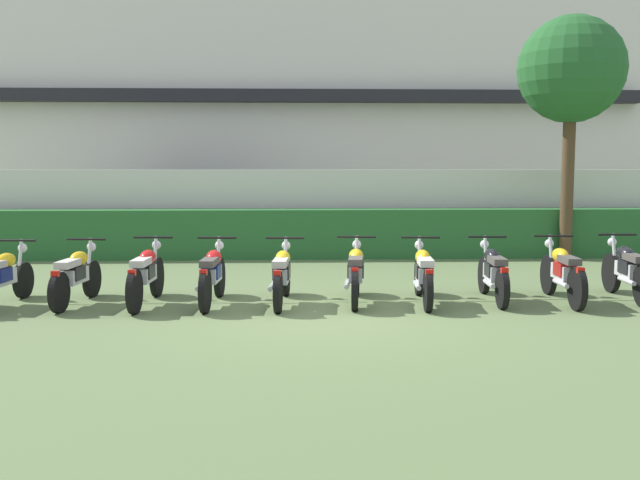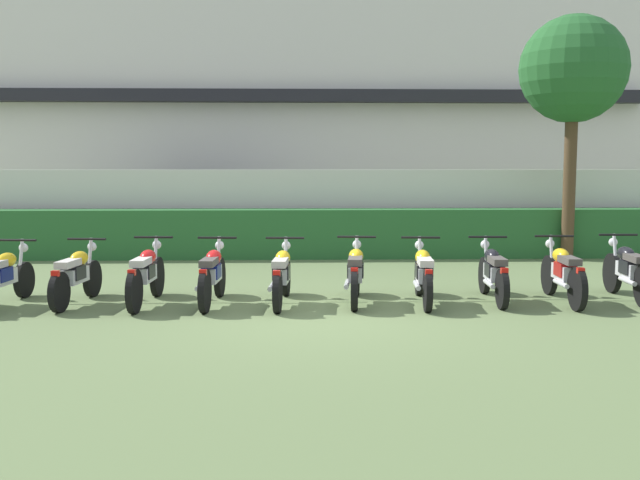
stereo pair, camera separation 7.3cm
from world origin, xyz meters
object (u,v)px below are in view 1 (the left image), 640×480
Objects in this scene: parked_car at (191,207)px; motorcycle_in_row_4 at (282,274)px; motorcycle_in_row_6 at (423,274)px; motorcycle_in_row_9 at (627,270)px; motorcycle_in_row_7 at (493,272)px; motorcycle_in_row_2 at (146,274)px; motorcycle_in_row_8 at (562,272)px; motorcycle_in_row_1 at (76,275)px; motorcycle_in_row_5 at (356,273)px; tree_near_inspector at (571,71)px; motorcycle_in_row_3 at (212,274)px; motorcycle_in_row_0 at (2,277)px.

motorcycle_in_row_4 is (2.50, -8.49, -0.49)m from parked_car.
motorcycle_in_row_9 reaches higher than motorcycle_in_row_6.
motorcycle_in_row_7 is 0.98× the size of motorcycle_in_row_9.
motorcycle_in_row_8 is at bearing -87.39° from motorcycle_in_row_2.
motorcycle_in_row_9 is at bearing -83.53° from motorcycle_in_row_1.
motorcycle_in_row_2 reaches higher than motorcycle_in_row_6.
motorcycle_in_row_1 is 6.25m from motorcycle_in_row_7.
motorcycle_in_row_2 is 4.12m from motorcycle_in_row_6.
motorcycle_in_row_5 is (4.15, -0.01, 0.01)m from motorcycle_in_row_1.
motorcycle_in_row_6 is 3.18m from motorcycle_in_row_9.
tree_near_inspector is 2.83× the size of motorcycle_in_row_5.
motorcycle_in_row_7 is at bearing -85.94° from motorcycle_in_row_2.
motorcycle_in_row_3 is 2.13m from motorcycle_in_row_5.
tree_near_inspector reaches higher than motorcycle_in_row_1.
motorcycle_in_row_2 reaches higher than motorcycle_in_row_7.
motorcycle_in_row_1 is (-0.55, -8.43, -0.50)m from parked_car.
motorcycle_in_row_9 is (1.06, 0.15, 0.00)m from motorcycle_in_row_8.
motorcycle_in_row_5 is at bearing 90.62° from motorcycle_in_row_6.
motorcycle_in_row_6 is at bearing 100.31° from motorcycle_in_row_7.
motorcycle_in_row_4 is 5.29m from motorcycle_in_row_9.
motorcycle_in_row_8 is (-1.86, -4.77, -3.57)m from tree_near_inspector.
motorcycle_in_row_1 is 8.33m from motorcycle_in_row_9.
motorcycle_in_row_9 is (9.37, 0.16, 0.02)m from motorcycle_in_row_0.
tree_near_inspector is 2.69× the size of motorcycle_in_row_4.
motorcycle_in_row_1 is (-9.13, -4.69, -3.58)m from tree_near_inspector.
motorcycle_in_row_8 is (1.02, -0.14, 0.01)m from motorcycle_in_row_7.
motorcycle_in_row_5 is (-4.98, -4.70, -3.57)m from tree_near_inspector.
motorcycle_in_row_1 is 4.15m from motorcycle_in_row_5.
motorcycle_in_row_0 is at bearing -154.83° from tree_near_inspector.
parked_car reaches higher than motorcycle_in_row_1.
tree_near_inspector reaches higher than motorcycle_in_row_7.
parked_car is 8.64m from motorcycle_in_row_3.
motorcycle_in_row_8 is (3.12, -0.07, 0.00)m from motorcycle_in_row_5.
motorcycle_in_row_5 is (5.19, 0.08, 0.02)m from motorcycle_in_row_0.
motorcycle_in_row_2 is (1.04, -0.05, 0.01)m from motorcycle_in_row_1.
motorcycle_in_row_0 is (-1.59, -8.51, -0.50)m from parked_car.
motorcycle_in_row_7 is at bearing -121.87° from tree_near_inspector.
motorcycle_in_row_7 reaches higher than motorcycle_in_row_0.
motorcycle_in_row_7 is at bearing 93.96° from motorcycle_in_row_9.
tree_near_inspector reaches higher than parked_car.
motorcycle_in_row_4 is at bearing -70.37° from parked_car.
motorcycle_in_row_4 is at bearing 94.98° from motorcycle_in_row_9.
motorcycle_in_row_5 is 0.95× the size of motorcycle_in_row_8.
motorcycle_in_row_4 is 3.20m from motorcycle_in_row_7.
motorcycle_in_row_5 is 1.01m from motorcycle_in_row_6.
parked_car is at bearing -5.29° from motorcycle_in_row_0.
tree_near_inspector is 2.73× the size of motorcycle_in_row_9.
motorcycle_in_row_7 is (1.09, 0.13, -0.00)m from motorcycle_in_row_6.
tree_near_inspector reaches higher than motorcycle_in_row_4.
parked_car reaches higher than motorcycle_in_row_0.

